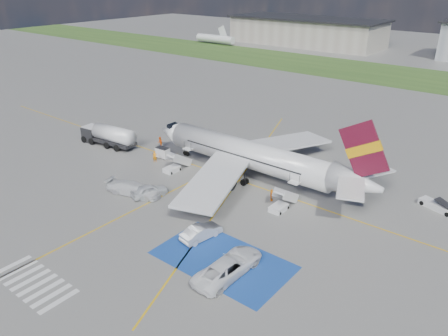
{
  "coord_description": "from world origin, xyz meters",
  "views": [
    {
      "loc": [
        33.16,
        -32.73,
        26.97
      ],
      "look_at": [
        0.59,
        7.96,
        3.5
      ],
      "focal_mm": 35.0,
      "sensor_mm": 36.0,
      "label": 1
    }
  ],
  "objects_px": {
    "fuel_tanker": "(109,137)",
    "car_silver_b": "(201,232)",
    "van_white_a": "(229,264)",
    "airliner": "(256,157)",
    "gpu_cart": "(163,153)",
    "van_white_b": "(133,187)",
    "belt_loader": "(438,207)",
    "car_silver_a": "(149,190)"
  },
  "relations": [
    {
      "from": "airliner",
      "to": "van_white_b",
      "type": "relative_size",
      "value": 6.31
    },
    {
      "from": "fuel_tanker",
      "to": "car_silver_b",
      "type": "xyz_separation_m",
      "value": [
        30.97,
        -11.51,
        -0.69
      ]
    },
    {
      "from": "fuel_tanker",
      "to": "gpu_cart",
      "type": "bearing_deg",
      "value": 3.47
    },
    {
      "from": "belt_loader",
      "to": "van_white_b",
      "type": "bearing_deg",
      "value": -128.3
    },
    {
      "from": "car_silver_a",
      "to": "car_silver_b",
      "type": "relative_size",
      "value": 0.99
    },
    {
      "from": "belt_loader",
      "to": "van_white_b",
      "type": "height_order",
      "value": "van_white_b"
    },
    {
      "from": "belt_loader",
      "to": "car_silver_a",
      "type": "bearing_deg",
      "value": -127.93
    },
    {
      "from": "gpu_cart",
      "to": "belt_loader",
      "type": "relative_size",
      "value": 0.43
    },
    {
      "from": "fuel_tanker",
      "to": "gpu_cart",
      "type": "height_order",
      "value": "fuel_tanker"
    },
    {
      "from": "car_silver_a",
      "to": "van_white_b",
      "type": "distance_m",
      "value": 2.22
    },
    {
      "from": "airliner",
      "to": "gpu_cart",
      "type": "xyz_separation_m",
      "value": [
        -15.82,
        -2.96,
        -2.6
      ]
    },
    {
      "from": "fuel_tanker",
      "to": "van_white_b",
      "type": "xyz_separation_m",
      "value": [
        17.08,
        -9.27,
        -0.37
      ]
    },
    {
      "from": "gpu_cart",
      "to": "car_silver_b",
      "type": "height_order",
      "value": "gpu_cart"
    },
    {
      "from": "van_white_b",
      "to": "belt_loader",
      "type": "bearing_deg",
      "value": -72.83
    },
    {
      "from": "van_white_b",
      "to": "gpu_cart",
      "type": "bearing_deg",
      "value": 12.89
    },
    {
      "from": "car_silver_a",
      "to": "car_silver_b",
      "type": "xyz_separation_m",
      "value": [
        11.93,
        -3.23,
        -0.02
      ]
    },
    {
      "from": "fuel_tanker",
      "to": "belt_loader",
      "type": "xyz_separation_m",
      "value": [
        49.64,
        11.72,
        -1.14
      ]
    },
    {
      "from": "fuel_tanker",
      "to": "van_white_a",
      "type": "xyz_separation_m",
      "value": [
        37.19,
        -14.59,
        -0.3
      ]
    },
    {
      "from": "airliner",
      "to": "gpu_cart",
      "type": "bearing_deg",
      "value": -169.4
    },
    {
      "from": "airliner",
      "to": "belt_loader",
      "type": "relative_size",
      "value": 7.23
    },
    {
      "from": "fuel_tanker",
      "to": "car_silver_b",
      "type": "height_order",
      "value": "fuel_tanker"
    },
    {
      "from": "airliner",
      "to": "gpu_cart",
      "type": "distance_m",
      "value": 16.3
    },
    {
      "from": "fuel_tanker",
      "to": "van_white_a",
      "type": "height_order",
      "value": "fuel_tanker"
    },
    {
      "from": "airliner",
      "to": "van_white_a",
      "type": "bearing_deg",
      "value": -61.92
    },
    {
      "from": "car_silver_a",
      "to": "car_silver_b",
      "type": "bearing_deg",
      "value": -176.68
    },
    {
      "from": "car_silver_b",
      "to": "van_white_a",
      "type": "distance_m",
      "value": 6.95
    },
    {
      "from": "airliner",
      "to": "belt_loader",
      "type": "height_order",
      "value": "airliner"
    },
    {
      "from": "airliner",
      "to": "van_white_a",
      "type": "xyz_separation_m",
      "value": [
        10.37,
        -19.44,
        -2.19
      ]
    },
    {
      "from": "car_silver_a",
      "to": "gpu_cart",
      "type": "bearing_deg",
      "value": -33.24
    },
    {
      "from": "car_silver_b",
      "to": "van_white_b",
      "type": "bearing_deg",
      "value": 0.13
    },
    {
      "from": "car_silver_b",
      "to": "van_white_b",
      "type": "xyz_separation_m",
      "value": [
        -13.9,
        2.24,
        0.32
      ]
    },
    {
      "from": "airliner",
      "to": "car_silver_b",
      "type": "relative_size",
      "value": 7.41
    },
    {
      "from": "car_silver_a",
      "to": "van_white_b",
      "type": "height_order",
      "value": "van_white_b"
    },
    {
      "from": "gpu_cart",
      "to": "van_white_b",
      "type": "bearing_deg",
      "value": -64.59
    },
    {
      "from": "belt_loader",
      "to": "car_silver_a",
      "type": "height_order",
      "value": "car_silver_a"
    },
    {
      "from": "gpu_cart",
      "to": "airliner",
      "type": "bearing_deg",
      "value": 7.47
    },
    {
      "from": "airliner",
      "to": "belt_loader",
      "type": "bearing_deg",
      "value": 16.76
    },
    {
      "from": "airliner",
      "to": "car_silver_a",
      "type": "xyz_separation_m",
      "value": [
        -7.78,
        -13.14,
        -2.56
      ]
    },
    {
      "from": "car_silver_a",
      "to": "van_white_a",
      "type": "distance_m",
      "value": 19.22
    },
    {
      "from": "fuel_tanker",
      "to": "belt_loader",
      "type": "relative_size",
      "value": 2.12
    },
    {
      "from": "van_white_a",
      "to": "airliner",
      "type": "bearing_deg",
      "value": -60.97
    },
    {
      "from": "gpu_cart",
      "to": "belt_loader",
      "type": "xyz_separation_m",
      "value": [
        38.63,
        9.83,
        -0.42
      ]
    }
  ]
}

